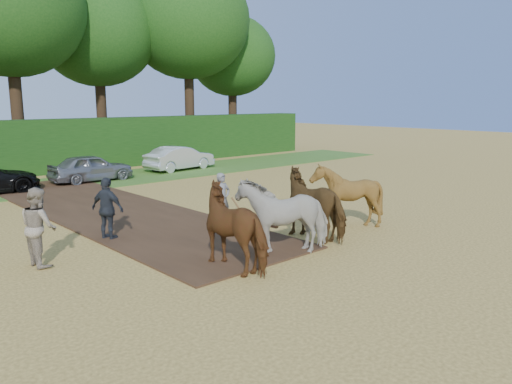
# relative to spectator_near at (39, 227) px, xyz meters

# --- Properties ---
(ground) EXTENTS (120.00, 120.00, 0.00)m
(ground) POSITION_rel_spectator_near_xyz_m (2.64, -2.45, -0.99)
(ground) COLOR gold
(ground) RESTS_ON ground
(earth_strip) EXTENTS (4.50, 17.00, 0.05)m
(earth_strip) POSITION_rel_spectator_near_xyz_m (4.14, 4.55, -0.96)
(earth_strip) COLOR #472D1C
(earth_strip) RESTS_ON ground
(grass_verge) EXTENTS (50.00, 5.00, 0.03)m
(grass_verge) POSITION_rel_spectator_near_xyz_m (2.64, 11.55, -0.97)
(grass_verge) COLOR #38601E
(grass_verge) RESTS_ON ground
(spectator_near) EXTENTS (0.80, 1.00, 1.97)m
(spectator_near) POSITION_rel_spectator_near_xyz_m (0.00, 0.00, 0.00)
(spectator_near) COLOR #BFAC96
(spectator_near) RESTS_ON ground
(spectator_far) EXTENTS (0.86, 1.18, 1.86)m
(spectator_far) POSITION_rel_spectator_near_xyz_m (2.30, 0.97, -0.06)
(spectator_far) COLOR #21262D
(spectator_far) RESTS_ON ground
(plough_team) EXTENTS (6.75, 5.13, 2.06)m
(plough_team) POSITION_rel_spectator_near_xyz_m (6.17, -3.03, 0.03)
(plough_team) COLOR #5B2B16
(plough_team) RESTS_ON ground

